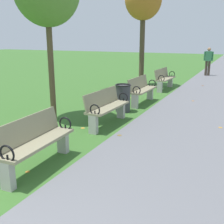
# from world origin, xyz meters

# --- Properties ---
(paved_walkway) EXTENTS (2.79, 44.00, 0.02)m
(paved_walkway) POSITION_xyz_m (1.40, 18.00, 0.01)
(paved_walkway) COLOR slate
(paved_walkway) RESTS_ON ground
(park_bench_2) EXTENTS (0.54, 1.62, 0.90)m
(park_bench_2) POSITION_xyz_m (-0.50, 2.66, 0.49)
(park_bench_2) COLOR gray
(park_bench_2) RESTS_ON ground
(park_bench_3) EXTENTS (0.53, 1.62, 0.90)m
(park_bench_3) POSITION_xyz_m (-0.50, 5.34, 0.49)
(park_bench_3) COLOR gray
(park_bench_3) RESTS_ON ground
(park_bench_4) EXTENTS (0.50, 1.61, 0.90)m
(park_bench_4) POSITION_xyz_m (-0.50, 8.00, 0.49)
(park_bench_4) COLOR gray
(park_bench_4) RESTS_ON ground
(park_bench_5) EXTENTS (0.54, 1.62, 0.90)m
(park_bench_5) POSITION_xyz_m (-0.50, 10.90, 0.49)
(park_bench_5) COLOR gray
(park_bench_5) RESTS_ON ground
(tree_3) EXTENTS (1.61, 1.61, 4.68)m
(tree_3) POSITION_xyz_m (-1.72, 11.36, 3.72)
(tree_3) COLOR #4C3D2D
(tree_3) RESTS_ON ground
(pedestrian_walking) EXTENTS (0.53, 0.26, 1.62)m
(pedestrian_walking) POSITION_xyz_m (0.63, 16.35, 0.93)
(pedestrian_walking) COLOR #3D3328
(pedestrian_walking) RESTS_ON paved_walkway
(trash_bin) EXTENTS (0.48, 0.48, 0.84)m
(trash_bin) POSITION_xyz_m (-0.65, 6.74, 0.42)
(trash_bin) COLOR #38383D
(trash_bin) RESTS_ON ground
(scattered_leaves) EXTENTS (4.70, 15.31, 0.02)m
(scattered_leaves) POSITION_xyz_m (0.19, 6.06, 0.01)
(scattered_leaves) COLOR #AD6B23
(scattered_leaves) RESTS_ON ground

